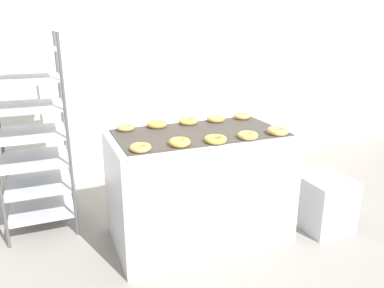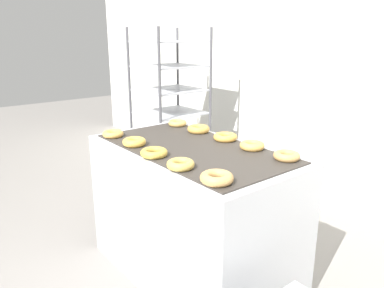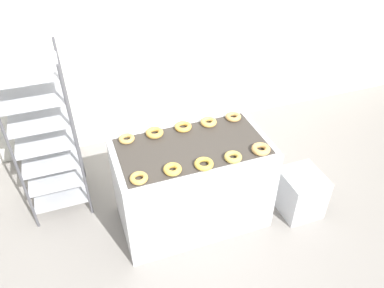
{
  "view_description": "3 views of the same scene",
  "coord_description": "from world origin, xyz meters",
  "px_view_note": "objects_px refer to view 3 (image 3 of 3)",
  "views": [
    {
      "loc": [
        -1.03,
        -1.81,
        1.6
      ],
      "look_at": [
        0.0,
        0.76,
        0.72
      ],
      "focal_mm": 35.0,
      "sensor_mm": 36.0,
      "label": 1
    },
    {
      "loc": [
        1.65,
        -0.72,
        1.5
      ],
      "look_at": [
        0.0,
        0.61,
        0.88
      ],
      "focal_mm": 35.0,
      "sensor_mm": 36.0,
      "label": 2
    },
    {
      "loc": [
        -0.83,
        -1.69,
        2.74
      ],
      "look_at": [
        0.0,
        0.61,
        0.88
      ],
      "focal_mm": 35.0,
      "sensor_mm": 36.0,
      "label": 3
    }
  ],
  "objects_px": {
    "donut_near_left": "(172,169)",
    "donut_far_left": "(155,133)",
    "baking_rack_cart": "(45,136)",
    "glaze_bin": "(300,193)",
    "donut_near_center": "(204,164)",
    "donut_far_rightmost": "(233,117)",
    "donut_near_leftmost": "(139,178)",
    "donut_far_leftmost": "(127,139)",
    "donut_near_rightmost": "(261,149)",
    "donut_near_right": "(233,157)",
    "fryer_machine": "(192,184)",
    "donut_far_center": "(183,127)",
    "donut_far_right": "(209,122)"
  },
  "relations": [
    {
      "from": "donut_near_rightmost",
      "to": "donut_far_leftmost",
      "type": "distance_m",
      "value": 1.11
    },
    {
      "from": "baking_rack_cart",
      "to": "donut_near_rightmost",
      "type": "bearing_deg",
      "value": -29.09
    },
    {
      "from": "donut_far_right",
      "to": "donut_far_left",
      "type": "bearing_deg",
      "value": 179.33
    },
    {
      "from": "donut_near_left",
      "to": "donut_far_rightmost",
      "type": "distance_m",
      "value": 0.89
    },
    {
      "from": "donut_near_left",
      "to": "donut_far_left",
      "type": "bearing_deg",
      "value": 90.19
    },
    {
      "from": "baking_rack_cart",
      "to": "donut_far_center",
      "type": "relative_size",
      "value": 10.37
    },
    {
      "from": "fryer_machine",
      "to": "donut_far_center",
      "type": "height_order",
      "value": "donut_far_center"
    },
    {
      "from": "baking_rack_cart",
      "to": "donut_near_left",
      "type": "relative_size",
      "value": 11.04
    },
    {
      "from": "glaze_bin",
      "to": "donut_near_leftmost",
      "type": "xyz_separation_m",
      "value": [
        -1.51,
        0.0,
        0.66
      ]
    },
    {
      "from": "glaze_bin",
      "to": "donut_far_left",
      "type": "relative_size",
      "value": 2.85
    },
    {
      "from": "donut_near_right",
      "to": "baking_rack_cart",
      "type": "bearing_deg",
      "value": 146.28
    },
    {
      "from": "donut_far_left",
      "to": "donut_far_center",
      "type": "height_order",
      "value": "donut_far_left"
    },
    {
      "from": "donut_near_rightmost",
      "to": "donut_far_rightmost",
      "type": "bearing_deg",
      "value": 90.72
    },
    {
      "from": "glaze_bin",
      "to": "donut_near_left",
      "type": "distance_m",
      "value": 1.41
    },
    {
      "from": "donut_far_center",
      "to": "donut_far_right",
      "type": "relative_size",
      "value": 1.04
    },
    {
      "from": "donut_near_rightmost",
      "to": "donut_far_rightmost",
      "type": "xyz_separation_m",
      "value": [
        -0.01,
        0.51,
        -0.0
      ]
    },
    {
      "from": "glaze_bin",
      "to": "donut_near_center",
      "type": "height_order",
      "value": "donut_near_center"
    },
    {
      "from": "glaze_bin",
      "to": "donut_far_left",
      "type": "xyz_separation_m",
      "value": [
        -1.25,
        0.51,
        0.66
      ]
    },
    {
      "from": "donut_far_leftmost",
      "to": "donut_near_rightmost",
      "type": "bearing_deg",
      "value": -27.43
    },
    {
      "from": "baking_rack_cart",
      "to": "donut_far_leftmost",
      "type": "relative_size",
      "value": 11.63
    },
    {
      "from": "donut_near_leftmost",
      "to": "donut_far_rightmost",
      "type": "height_order",
      "value": "donut_far_rightmost"
    },
    {
      "from": "donut_near_right",
      "to": "donut_far_rightmost",
      "type": "height_order",
      "value": "same"
    },
    {
      "from": "donut_far_right",
      "to": "donut_far_center",
      "type": "bearing_deg",
      "value": 177.39
    },
    {
      "from": "donut_near_center",
      "to": "baking_rack_cart",
      "type": "bearing_deg",
      "value": 141.06
    },
    {
      "from": "donut_near_left",
      "to": "donut_far_left",
      "type": "relative_size",
      "value": 0.93
    },
    {
      "from": "donut_near_leftmost",
      "to": "donut_near_right",
      "type": "height_order",
      "value": "donut_near_right"
    },
    {
      "from": "baking_rack_cart",
      "to": "donut_near_left",
      "type": "height_order",
      "value": "baking_rack_cart"
    },
    {
      "from": "glaze_bin",
      "to": "donut_near_rightmost",
      "type": "distance_m",
      "value": 0.83
    },
    {
      "from": "fryer_machine",
      "to": "donut_near_leftmost",
      "type": "distance_m",
      "value": 0.72
    },
    {
      "from": "donut_near_center",
      "to": "donut_far_leftmost",
      "type": "bearing_deg",
      "value": 133.12
    },
    {
      "from": "glaze_bin",
      "to": "donut_far_left",
      "type": "bearing_deg",
      "value": 157.71
    },
    {
      "from": "glaze_bin",
      "to": "donut_far_right",
      "type": "bearing_deg",
      "value": 146.08
    },
    {
      "from": "donut_near_left",
      "to": "donut_far_right",
      "type": "relative_size",
      "value": 0.98
    },
    {
      "from": "fryer_machine",
      "to": "donut_far_rightmost",
      "type": "distance_m",
      "value": 0.71
    },
    {
      "from": "donut_near_leftmost",
      "to": "donut_near_rightmost",
      "type": "relative_size",
      "value": 0.88
    },
    {
      "from": "glaze_bin",
      "to": "donut_near_leftmost",
      "type": "distance_m",
      "value": 1.65
    },
    {
      "from": "donut_near_leftmost",
      "to": "donut_far_left",
      "type": "height_order",
      "value": "donut_far_left"
    },
    {
      "from": "fryer_machine",
      "to": "donut_near_left",
      "type": "relative_size",
      "value": 9.29
    },
    {
      "from": "baking_rack_cart",
      "to": "donut_near_right",
      "type": "bearing_deg",
      "value": -33.72
    },
    {
      "from": "donut_near_leftmost",
      "to": "donut_far_right",
      "type": "bearing_deg",
      "value": 33.71
    },
    {
      "from": "donut_far_center",
      "to": "donut_far_rightmost",
      "type": "relative_size",
      "value": 1.06
    },
    {
      "from": "donut_near_left",
      "to": "donut_far_center",
      "type": "relative_size",
      "value": 0.94
    },
    {
      "from": "fryer_machine",
      "to": "donut_near_center",
      "type": "distance_m",
      "value": 0.52
    },
    {
      "from": "donut_near_center",
      "to": "donut_far_leftmost",
      "type": "xyz_separation_m",
      "value": [
        -0.49,
        0.52,
        -0.0
      ]
    },
    {
      "from": "donut_near_right",
      "to": "donut_far_rightmost",
      "type": "distance_m",
      "value": 0.58
    },
    {
      "from": "baking_rack_cart",
      "to": "donut_near_leftmost",
      "type": "relative_size",
      "value": 11.5
    },
    {
      "from": "donut_near_left",
      "to": "donut_far_right",
      "type": "distance_m",
      "value": 0.7
    },
    {
      "from": "donut_far_center",
      "to": "donut_near_center",
      "type": "bearing_deg",
      "value": -91.14
    },
    {
      "from": "donut_near_leftmost",
      "to": "donut_far_right",
      "type": "xyz_separation_m",
      "value": [
        0.76,
        0.5,
        0.0
      ]
    },
    {
      "from": "donut_far_leftmost",
      "to": "donut_far_rightmost",
      "type": "relative_size",
      "value": 0.95
    }
  ]
}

